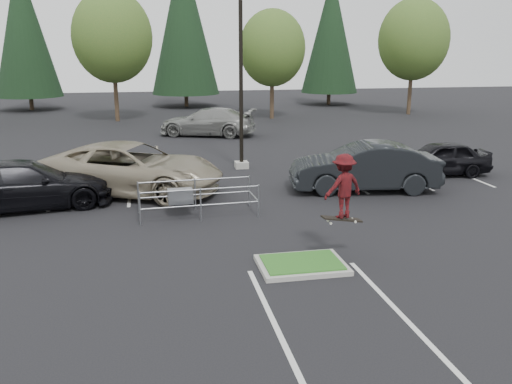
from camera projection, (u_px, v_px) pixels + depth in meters
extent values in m
plane|color=black|center=(302.00, 267.00, 13.83)|extent=(120.00, 120.00, 0.00)
cube|color=gray|center=(302.00, 265.00, 13.81)|extent=(2.20, 1.60, 0.12)
cube|color=#235A1C|center=(302.00, 262.00, 13.80)|extent=(1.95, 1.35, 0.05)
cube|color=silver|center=(131.00, 189.00, 21.52)|extent=(0.12, 5.20, 0.01)
cube|color=silver|center=(59.00, 192.00, 21.01)|extent=(0.12, 5.20, 0.01)
cube|color=silver|center=(345.00, 179.00, 23.21)|extent=(0.12, 5.20, 0.01)
cube|color=silver|center=(404.00, 176.00, 23.71)|extent=(0.12, 5.20, 0.01)
cube|color=silver|center=(460.00, 173.00, 24.22)|extent=(0.12, 5.20, 0.01)
cube|color=silver|center=(278.00, 330.00, 10.73)|extent=(0.12, 6.00, 0.01)
cube|color=silver|center=(404.00, 317.00, 11.24)|extent=(0.12, 6.00, 0.01)
cube|color=gray|center=(242.00, 165.00, 25.26)|extent=(0.60, 0.60, 0.30)
cylinder|color=black|center=(241.00, 58.00, 24.02)|extent=(0.18, 0.18, 10.00)
cylinder|color=#38281C|center=(116.00, 98.00, 41.17)|extent=(0.32, 0.32, 3.50)
ellipsoid|color=#295920|center=(112.00, 37.00, 40.01)|extent=(5.89, 5.89, 6.77)
sphere|color=#295920|center=(121.00, 47.00, 40.03)|extent=(3.68, 3.68, 3.68)
sphere|color=#295920|center=(106.00, 44.00, 40.44)|extent=(4.05, 4.05, 4.05)
cylinder|color=#38281C|center=(272.00, 99.00, 42.82)|extent=(0.32, 0.32, 3.04)
ellipsoid|color=#295920|center=(272.00, 48.00, 41.81)|extent=(5.12, 5.12, 5.89)
sphere|color=#295920|center=(281.00, 57.00, 41.80)|extent=(3.20, 3.20, 3.20)
sphere|color=#295920|center=(265.00, 54.00, 42.22)|extent=(3.52, 3.52, 3.52)
cylinder|color=#38281C|center=(410.00, 94.00, 45.50)|extent=(0.32, 0.32, 3.42)
ellipsoid|color=#295920|center=(414.00, 39.00, 44.37)|extent=(5.76, 5.76, 6.62)
sphere|color=#295920|center=(421.00, 49.00, 44.38)|extent=(3.60, 3.60, 3.60)
sphere|color=#295920|center=(405.00, 46.00, 44.79)|extent=(3.96, 3.96, 3.96)
cylinder|color=#38281C|center=(31.00, 103.00, 48.97)|extent=(0.36, 0.36, 1.20)
cone|color=black|center=(24.00, 28.00, 47.30)|extent=(5.72, 5.72, 11.80)
cylinder|color=#38281C|center=(186.00, 100.00, 52.07)|extent=(0.36, 0.36, 1.20)
cone|color=black|center=(184.00, 21.00, 50.21)|extent=(6.38, 6.38, 13.30)
cylinder|color=#38281C|center=(329.00, 98.00, 53.75)|extent=(0.36, 0.36, 1.20)
cone|color=black|center=(331.00, 33.00, 52.15)|extent=(5.50, 5.50, 11.30)
cylinder|color=#919399|center=(140.00, 209.00, 16.95)|extent=(0.06, 0.06, 1.10)
cylinder|color=#919399|center=(138.00, 198.00, 18.21)|extent=(0.06, 0.06, 1.10)
cylinder|color=#919399|center=(201.00, 205.00, 17.39)|extent=(0.06, 0.06, 1.10)
cylinder|color=#919399|center=(195.00, 194.00, 18.65)|extent=(0.06, 0.06, 1.10)
cylinder|color=#919399|center=(259.00, 201.00, 17.84)|extent=(0.06, 0.06, 1.10)
cylinder|color=#919399|center=(249.00, 191.00, 19.09)|extent=(0.06, 0.06, 1.10)
cylinder|color=#919399|center=(201.00, 205.00, 17.40)|extent=(3.83, 0.22, 0.05)
cylinder|color=#919399|center=(200.00, 189.00, 17.26)|extent=(3.83, 0.22, 0.05)
cylinder|color=#919399|center=(195.00, 195.00, 18.66)|extent=(3.83, 0.22, 0.05)
cylinder|color=#919399|center=(195.00, 180.00, 18.52)|extent=(3.83, 0.22, 0.05)
cube|color=#919399|center=(180.00, 196.00, 17.85)|extent=(0.84, 0.54, 0.46)
cube|color=black|center=(342.00, 219.00, 14.22)|extent=(1.12, 0.41, 0.23)
cylinder|color=beige|center=(331.00, 223.00, 14.07)|extent=(0.07, 0.04, 0.07)
cylinder|color=beige|center=(328.00, 221.00, 14.28)|extent=(0.07, 0.04, 0.07)
cylinder|color=beige|center=(355.00, 222.00, 14.19)|extent=(0.07, 0.04, 0.07)
cylinder|color=beige|center=(352.00, 219.00, 14.41)|extent=(0.07, 0.04, 0.07)
imported|color=maroon|center=(343.00, 186.00, 13.99)|extent=(1.22, 0.91, 1.69)
imported|color=gray|center=(129.00, 168.00, 20.73)|extent=(7.71, 5.77, 1.95)
imported|color=black|center=(24.00, 185.00, 18.75)|extent=(6.10, 3.33, 1.68)
imported|color=black|center=(364.00, 167.00, 21.07)|extent=(5.94, 2.82, 1.88)
imported|color=black|center=(439.00, 158.00, 23.76)|extent=(4.55, 2.23, 1.50)
imported|color=gray|center=(209.00, 122.00, 34.48)|extent=(6.56, 4.55, 1.76)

